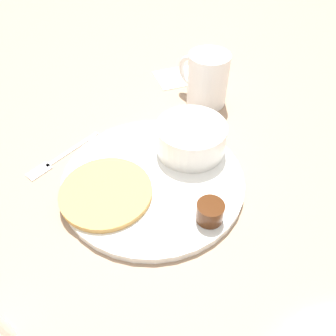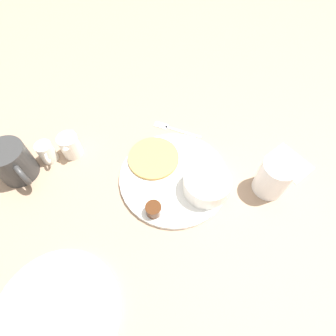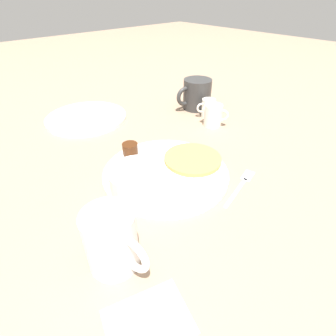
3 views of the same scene
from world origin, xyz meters
The scene contains 9 objects.
ground_plane centered at (0.00, 0.00, 0.00)m, with size 4.00×4.00×0.00m, color #9E7F66.
plate centered at (0.00, 0.00, 0.01)m, with size 0.28×0.28×0.01m.
pancake_stack centered at (-0.07, 0.01, 0.02)m, with size 0.13×0.13×0.01m.
bowl centered at (0.08, 0.01, 0.04)m, with size 0.11×0.11×0.05m.
syrup_cup centered at (0.02, -0.11, 0.03)m, with size 0.04×0.04×0.03m.
butter_ramekin centered at (0.11, 0.00, 0.03)m, with size 0.04×0.04×0.04m.
coffee_mug centered at (0.21, 0.12, 0.05)m, with size 0.08×0.11×0.10m.
fork centered at (-0.10, 0.13, 0.00)m, with size 0.14×0.05×0.00m.
napkin centered at (0.23, 0.22, 0.00)m, with size 0.12×0.11×0.00m.
Camera 1 is at (-0.18, -0.28, 0.38)m, focal length 35.00 mm.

